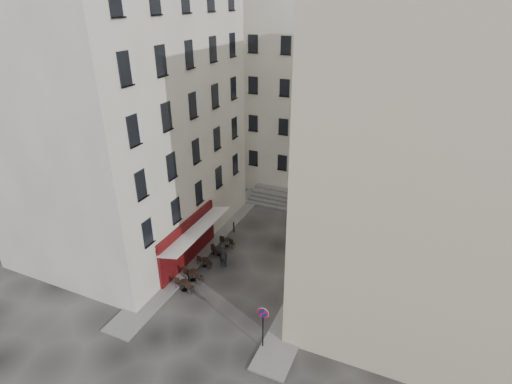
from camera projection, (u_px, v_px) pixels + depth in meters
The scene contains 18 objects.
ground at pixel (238, 285), 27.10m from camera, with size 90.00×90.00×0.00m, color black.
sidewalk_left at pixel (209, 240), 31.98m from camera, with size 2.00×22.00×0.12m, color slate.
sidewalk_right at pixel (314, 276), 27.93m from camera, with size 2.00×18.00×0.12m, color slate.
building_left at pixel (122, 109), 28.80m from camera, with size 12.20×16.20×20.60m.
building_right at pixel (432, 163), 22.12m from camera, with size 12.20×14.20×18.60m.
building_back at pixel (311, 91), 39.01m from camera, with size 18.20×10.20×18.60m.
cafe_storefront at pixel (189, 241), 28.65m from camera, with size 1.74×7.30×3.50m.
stone_steps at pixel (296, 202), 37.28m from camera, with size 9.00×3.15×0.80m.
bollard_near at pixel (188, 275), 27.21m from camera, with size 0.12×0.12×0.98m.
bollard_mid at pixel (213, 249), 30.10m from camera, with size 0.12×0.12×0.98m.
bollard_far at pixel (234, 227), 32.98m from camera, with size 0.12×0.12×0.98m.
no_parking_sign at pixel (263, 320), 21.41m from camera, with size 0.65×0.10×2.83m.
bistro_table_a at pixel (184, 285), 26.42m from camera, with size 1.34×0.63×0.94m.
bistro_table_b at pixel (193, 274), 27.33m from camera, with size 1.43×0.67×1.00m.
bistro_table_c at pixel (205, 262), 28.80m from camera, with size 1.18×0.55×0.83m.
bistro_table_d at pixel (219, 251), 30.05m from camera, with size 1.20×0.56×0.85m.
bistro_table_e at pixel (227, 242), 31.11m from camera, with size 1.21×0.57×0.85m.
pedestrian at pixel (223, 255), 28.69m from camera, with size 0.68×0.45×1.87m, color black.
Camera 1 is at (9.76, -19.25, 17.62)m, focal length 28.00 mm.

